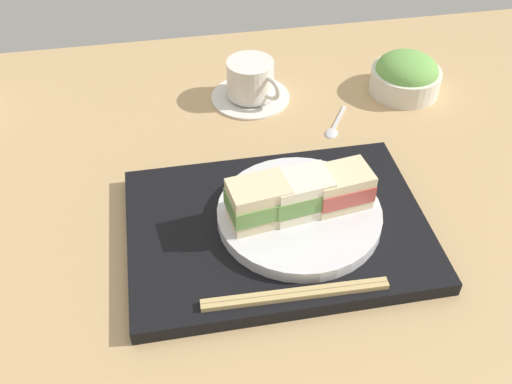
# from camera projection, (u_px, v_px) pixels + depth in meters

# --- Properties ---
(ground_plane) EXTENTS (1.40, 1.00, 0.03)m
(ground_plane) POSITION_uv_depth(u_px,v_px,m) (262.00, 216.00, 0.82)
(ground_plane) COLOR tan
(serving_tray) EXTENTS (0.38, 0.27, 0.02)m
(serving_tray) POSITION_uv_depth(u_px,v_px,m) (277.00, 228.00, 0.77)
(serving_tray) COLOR black
(serving_tray) RESTS_ON ground_plane
(sandwich_plate) EXTENTS (0.21, 0.21, 0.02)m
(sandwich_plate) POSITION_uv_depth(u_px,v_px,m) (299.00, 214.00, 0.76)
(sandwich_plate) COLOR silver
(sandwich_plate) RESTS_ON serving_tray
(sandwich_near) EXTENTS (0.08, 0.06, 0.06)m
(sandwich_near) POSITION_uv_depth(u_px,v_px,m) (259.00, 202.00, 0.72)
(sandwich_near) COLOR beige
(sandwich_near) RESTS_ON sandwich_plate
(sandwich_middle) EXTENTS (0.08, 0.06, 0.05)m
(sandwich_middle) POSITION_uv_depth(u_px,v_px,m) (301.00, 194.00, 0.73)
(sandwich_middle) COLOR #EFE5C1
(sandwich_middle) RESTS_ON sandwich_plate
(sandwich_far) EXTENTS (0.08, 0.06, 0.05)m
(sandwich_far) POSITION_uv_depth(u_px,v_px,m) (341.00, 187.00, 0.75)
(sandwich_far) COLOR beige
(sandwich_far) RESTS_ON sandwich_plate
(salad_bowl) EXTENTS (0.12, 0.12, 0.07)m
(salad_bowl) POSITION_uv_depth(u_px,v_px,m) (406.00, 75.00, 1.00)
(salad_bowl) COLOR silver
(salad_bowl) RESTS_ON ground_plane
(chopsticks_pair) EXTENTS (0.22, 0.02, 0.01)m
(chopsticks_pair) POSITION_uv_depth(u_px,v_px,m) (296.00, 294.00, 0.67)
(chopsticks_pair) COLOR tan
(chopsticks_pair) RESTS_ON serving_tray
(coffee_cup) EXTENTS (0.13, 0.13, 0.07)m
(coffee_cup) POSITION_uv_depth(u_px,v_px,m) (251.00, 83.00, 0.98)
(coffee_cup) COLOR silver
(coffee_cup) RESTS_ON ground_plane
(teaspoon) EXTENTS (0.06, 0.09, 0.01)m
(teaspoon) POSITION_uv_depth(u_px,v_px,m) (334.00, 128.00, 0.94)
(teaspoon) COLOR silver
(teaspoon) RESTS_ON ground_plane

